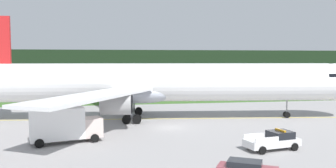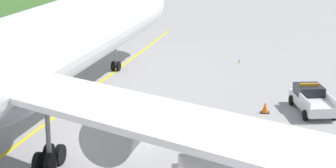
{
  "view_description": "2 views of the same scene",
  "coord_description": "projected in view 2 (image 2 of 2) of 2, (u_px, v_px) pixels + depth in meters",
  "views": [
    {
      "loc": [
        -7.23,
        -43.88,
        8.85
      ],
      "look_at": [
        1.43,
        8.48,
        4.97
      ],
      "focal_mm": 37.6,
      "sensor_mm": 36.0,
      "label": 1
    },
    {
      "loc": [
        -35.36,
        -7.23,
        13.8
      ],
      "look_at": [
        4.04,
        -2.27,
        2.92
      ],
      "focal_mm": 64.51,
      "sensor_mm": 36.0,
      "label": 2
    }
  ],
  "objects": [
    {
      "name": "ops_pickup_truck",
      "position": [
        312.0,
        99.0,
        44.62
      ],
      "size": [
        5.7,
        3.17,
        1.94
      ],
      "color": "silver",
      "rests_on": "ground"
    },
    {
      "name": "taxiway_centerline_main",
      "position": [
        21.0,
        142.0,
        38.71
      ],
      "size": [
        80.93,
        9.31,
        0.01
      ],
      "primitive_type": "cube",
      "rotation": [
        0.0,
        0.0,
        -0.11
      ],
      "color": "yellow",
      "rests_on": "ground"
    },
    {
      "name": "apron_cone",
      "position": [
        265.0,
        108.0,
        44.38
      ],
      "size": [
        0.65,
        0.65,
        0.82
      ],
      "color": "black",
      "rests_on": "ground"
    },
    {
      "name": "ground",
      "position": [
        125.0,
        144.0,
        38.35
      ],
      "size": [
        320.0,
        320.0,
        0.0
      ],
      "primitive_type": "plane",
      "color": "#9A9797"
    },
    {
      "name": "airliner",
      "position": [
        12.0,
        64.0,
        36.85
      ],
      "size": [
        61.22,
        44.42,
        14.79
      ],
      "color": "white",
      "rests_on": "ground"
    },
    {
      "name": "taxiway_edge_light_east",
      "position": [
        239.0,
        62.0,
        59.37
      ],
      "size": [
        0.12,
        0.12,
        0.4
      ],
      "color": "yellow",
      "rests_on": "ground"
    }
  ]
}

